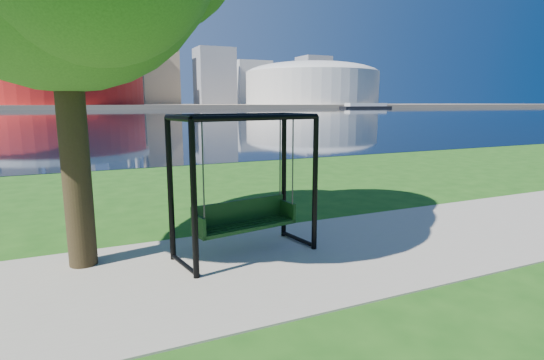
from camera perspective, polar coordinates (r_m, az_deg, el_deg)
ground at (r=8.26m, az=0.57°, el=-9.59°), size 900.00×900.00×0.00m
path at (r=7.84m, az=2.15°, el=-10.61°), size 120.00×4.00×0.03m
river at (r=109.12m, az=-23.00°, el=8.02°), size 900.00×180.00×0.02m
far_bank at (r=313.06m, az=-24.22°, el=9.08°), size 900.00×228.00×2.00m
stadium at (r=242.40m, az=-26.67°, el=11.93°), size 83.00×83.00×32.00m
arena at (r=279.07m, az=5.38°, el=12.94°), size 84.00×84.00×26.56m
skyline at (r=328.10m, az=-25.48°, el=15.12°), size 392.00×66.00×96.50m
swing at (r=7.77m, az=-3.73°, el=-1.17°), size 2.71×1.52×2.62m
barge at (r=236.41m, az=12.49°, el=9.69°), size 28.73×9.62×2.82m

